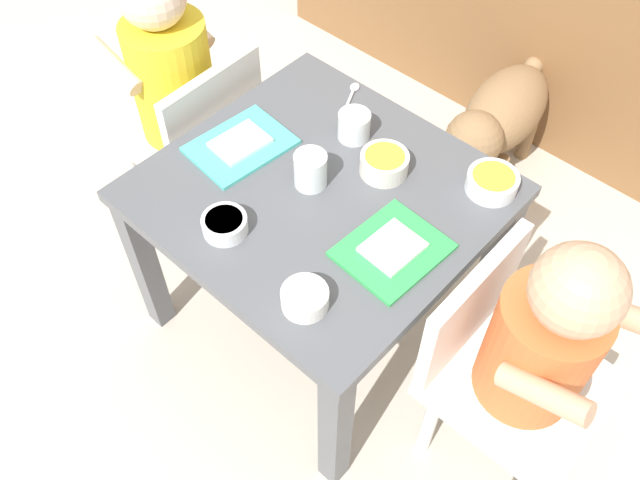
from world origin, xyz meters
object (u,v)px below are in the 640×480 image
object	(u,v)px
dining_table	(320,214)
water_cup_right	(354,127)
food_tray_right	(392,249)
veggie_bowl_far	(384,163)
dog	(499,117)
seated_child_left	(175,80)
veggie_bowl_near	(492,182)
cereal_bowl_left_side	(305,298)
spoon_by_left_tray	(352,94)
water_cup_left	(310,172)
food_tray_left	(240,145)
seated_child_right	(535,344)
cereal_bowl_right_side	(225,224)

from	to	relation	value
dining_table	water_cup_right	distance (m)	0.18
food_tray_right	veggie_bowl_far	bearing A→B (deg)	133.73
dog	food_tray_right	xyz separation A→B (m)	(0.16, -0.66, 0.23)
dog	veggie_bowl_far	size ratio (longest dim) A/B	4.92
seated_child_left	veggie_bowl_near	size ratio (longest dim) A/B	7.20
cereal_bowl_left_side	spoon_by_left_tray	size ratio (longest dim) A/B	0.82
veggie_bowl_far	spoon_by_left_tray	size ratio (longest dim) A/B	0.96
veggie_bowl_far	water_cup_right	bearing A→B (deg)	161.75
dining_table	cereal_bowl_left_side	bearing A→B (deg)	-52.97
spoon_by_left_tray	water_cup_left	bearing A→B (deg)	-66.19
water_cup_right	spoon_by_left_tray	size ratio (longest dim) A/B	0.67
food_tray_right	water_cup_left	distance (m)	0.21
seated_child_left	cereal_bowl_left_side	xyz separation A→B (m)	(0.61, -0.24, 0.04)
spoon_by_left_tray	food_tray_left	bearing A→B (deg)	-102.65
dining_table	veggie_bowl_far	xyz separation A→B (m)	(0.06, 0.11, 0.09)
food_tray_left	cereal_bowl_left_side	size ratio (longest dim) A/B	2.59
dining_table	seated_child_right	xyz separation A→B (m)	(0.46, 0.01, 0.04)
spoon_by_left_tray	cereal_bowl_left_side	bearing A→B (deg)	-57.40
dining_table	spoon_by_left_tray	distance (m)	0.28
dog	water_cup_left	bearing A→B (deg)	-94.60
water_cup_left	spoon_by_left_tray	world-z (taller)	water_cup_left
seated_child_left	cereal_bowl_right_side	size ratio (longest dim) A/B	8.52
dog	spoon_by_left_tray	world-z (taller)	spoon_by_left_tray
food_tray_left	food_tray_right	distance (m)	0.38
dining_table	food_tray_right	bearing A→B (deg)	-6.89
veggie_bowl_far	spoon_by_left_tray	distance (m)	0.23
seated_child_left	cereal_bowl_right_side	bearing A→B (deg)	-28.39
dog	seated_child_left	bearing A→B (deg)	-129.12
seated_child_right	water_cup_left	xyz separation A→B (m)	(-0.48, -0.01, 0.06)
dining_table	water_cup_left	distance (m)	0.11
seated_child_right	cereal_bowl_right_side	xyz separation A→B (m)	(-0.51, -0.19, 0.05)
spoon_by_left_tray	veggie_bowl_near	bearing A→B (deg)	-4.23
dog	water_cup_right	xyz separation A→B (m)	(-0.07, -0.49, 0.25)
seated_child_left	dog	distance (m)	0.80
dog	veggie_bowl_far	world-z (taller)	veggie_bowl_far
dog	water_cup_left	size ratio (longest dim) A/B	6.58
seated_child_left	food_tray_right	bearing A→B (deg)	-5.08
seated_child_right	water_cup_right	bearing A→B (deg)	164.63
seated_child_left	veggie_bowl_near	xyz separation A→B (m)	(0.69, 0.18, 0.04)
veggie_bowl_near	veggie_bowl_far	bearing A→B (deg)	-150.53
dining_table	seated_child_right	distance (m)	0.46
dining_table	food_tray_right	distance (m)	0.20
veggie_bowl_near	cereal_bowl_right_side	bearing A→B (deg)	-125.93
water_cup_left	spoon_by_left_tray	distance (m)	0.26
food_tray_left	veggie_bowl_near	distance (m)	0.48
seated_child_left	water_cup_right	size ratio (longest dim) A/B	10.71
seated_child_left	seated_child_right	bearing A→B (deg)	-1.60
food_tray_right	veggie_bowl_near	distance (m)	0.24
dog	food_tray_right	bearing A→B (deg)	-76.29
dining_table	seated_child_left	size ratio (longest dim) A/B	0.88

